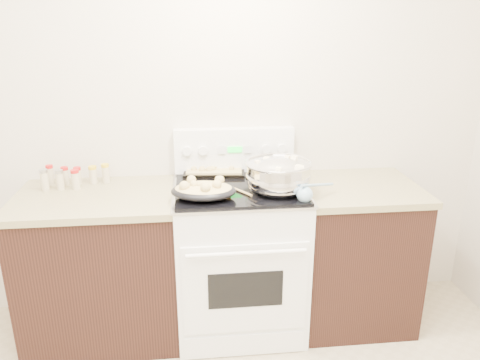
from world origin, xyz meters
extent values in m
cube|color=beige|center=(0.00, 1.77, 1.35)|extent=(4.00, 0.05, 2.70)
cube|color=black|center=(-0.48, 1.43, 0.44)|extent=(0.90, 0.64, 0.88)
cube|color=brown|center=(-0.48, 1.43, 0.90)|extent=(0.93, 0.67, 0.04)
cube|color=black|center=(1.08, 1.43, 0.44)|extent=(0.70, 0.64, 0.88)
cube|color=brown|center=(1.08, 1.43, 0.90)|extent=(0.73, 0.67, 0.04)
cube|color=white|center=(0.35, 1.42, 0.46)|extent=(0.76, 0.66, 0.92)
cube|color=white|center=(0.35, 1.08, 0.45)|extent=(0.70, 0.01, 0.55)
cube|color=black|center=(0.35, 1.08, 0.46)|extent=(0.42, 0.01, 0.22)
cylinder|color=white|center=(0.35, 1.04, 0.70)|extent=(0.65, 0.02, 0.02)
cube|color=white|center=(0.35, 1.09, 0.08)|extent=(0.70, 0.01, 0.14)
cube|color=silver|center=(0.35, 1.42, 0.93)|extent=(0.78, 0.68, 0.01)
cube|color=black|center=(0.35, 1.42, 0.94)|extent=(0.74, 0.64, 0.01)
cube|color=white|center=(0.35, 1.72, 1.08)|extent=(0.76, 0.07, 0.28)
cylinder|color=white|center=(0.05, 1.67, 1.10)|extent=(0.06, 0.02, 0.06)
cylinder|color=white|center=(0.15, 1.67, 1.10)|extent=(0.06, 0.02, 0.06)
cylinder|color=white|center=(0.55, 1.67, 1.10)|extent=(0.06, 0.02, 0.06)
cylinder|color=white|center=(0.65, 1.67, 1.10)|extent=(0.06, 0.02, 0.06)
cube|color=#19E533|center=(0.35, 1.67, 1.10)|extent=(0.09, 0.00, 0.04)
cube|color=silver|center=(0.27, 1.67, 1.10)|extent=(0.05, 0.00, 0.05)
cube|color=silver|center=(0.43, 1.67, 1.10)|extent=(0.05, 0.00, 0.05)
ellipsoid|color=silver|center=(0.56, 1.33, 1.02)|extent=(0.48, 0.48, 0.23)
cylinder|color=silver|center=(0.56, 1.33, 0.95)|extent=(0.21, 0.21, 0.01)
torus|color=silver|center=(0.56, 1.33, 1.11)|extent=(0.38, 0.38, 0.02)
cylinder|color=silver|center=(0.56, 1.33, 1.04)|extent=(0.36, 0.36, 0.13)
cylinder|color=brown|center=(0.56, 1.33, 1.10)|extent=(0.34, 0.34, 0.00)
cube|color=#FFF0BC|center=(0.64, 1.44, 1.10)|extent=(0.04, 0.04, 0.03)
cube|color=#FFF0BC|center=(0.45, 1.37, 1.10)|extent=(0.04, 0.04, 0.02)
cube|color=#FFF0BC|center=(0.54, 1.22, 1.10)|extent=(0.04, 0.04, 0.03)
cube|color=#FFF0BC|center=(0.67, 1.42, 1.10)|extent=(0.05, 0.05, 0.03)
cube|color=#FFF0BC|center=(0.56, 1.27, 1.10)|extent=(0.03, 0.03, 0.02)
cube|color=#FFF0BC|center=(0.52, 1.32, 1.10)|extent=(0.05, 0.05, 0.03)
cube|color=#FFF0BC|center=(0.51, 1.42, 1.10)|extent=(0.04, 0.04, 0.03)
cube|color=#FFF0BC|center=(0.66, 1.24, 1.10)|extent=(0.04, 0.04, 0.03)
cube|color=#FFF0BC|center=(0.67, 1.23, 1.10)|extent=(0.04, 0.04, 0.03)
cube|color=#FFF0BC|center=(0.51, 1.29, 1.10)|extent=(0.04, 0.04, 0.02)
ellipsoid|color=black|center=(0.14, 1.25, 0.98)|extent=(0.39, 0.29, 0.08)
ellipsoid|color=#D6BB72|center=(0.14, 1.25, 1.00)|extent=(0.35, 0.26, 0.06)
sphere|color=#D6BB72|center=(0.22, 1.31, 1.03)|extent=(0.04, 0.04, 0.04)
sphere|color=#D6BB72|center=(0.15, 1.18, 1.03)|extent=(0.05, 0.05, 0.05)
sphere|color=#D6BB72|center=(0.08, 1.25, 1.03)|extent=(0.04, 0.04, 0.04)
sphere|color=#D6BB72|center=(0.11, 1.24, 1.03)|extent=(0.04, 0.04, 0.04)
sphere|color=#D6BB72|center=(0.21, 1.21, 1.03)|extent=(0.05, 0.05, 0.05)
sphere|color=#D6BB72|center=(0.23, 1.31, 1.03)|extent=(0.05, 0.05, 0.05)
sphere|color=#D6BB72|center=(0.07, 1.31, 1.03)|extent=(0.05, 0.05, 0.05)
sphere|color=#D6BB72|center=(0.03, 1.23, 1.03)|extent=(0.06, 0.06, 0.06)
cube|color=black|center=(0.22, 1.70, 0.95)|extent=(0.41, 0.30, 0.02)
cube|color=#D6BB72|center=(0.22, 1.70, 0.97)|extent=(0.37, 0.26, 0.02)
sphere|color=#D6BB72|center=(0.21, 1.66, 0.98)|extent=(0.04, 0.04, 0.04)
sphere|color=#D6BB72|center=(0.23, 1.69, 0.98)|extent=(0.03, 0.03, 0.03)
sphere|color=#D6BB72|center=(0.19, 1.65, 0.98)|extent=(0.04, 0.04, 0.04)
sphere|color=#D6BB72|center=(0.27, 1.78, 0.98)|extent=(0.04, 0.04, 0.04)
sphere|color=#D6BB72|center=(0.19, 1.77, 0.98)|extent=(0.03, 0.03, 0.03)
sphere|color=#D6BB72|center=(0.09, 1.67, 0.98)|extent=(0.04, 0.04, 0.04)
sphere|color=#D6BB72|center=(0.34, 1.76, 0.98)|extent=(0.03, 0.03, 0.03)
sphere|color=#D6BB72|center=(0.33, 1.66, 0.98)|extent=(0.04, 0.04, 0.04)
sphere|color=#D6BB72|center=(0.33, 1.72, 0.98)|extent=(0.03, 0.03, 0.03)
sphere|color=#D6BB72|center=(0.14, 1.65, 0.98)|extent=(0.04, 0.04, 0.04)
cylinder|color=tan|center=(0.33, 1.35, 0.95)|extent=(0.16, 0.22, 0.01)
sphere|color=tan|center=(0.27, 1.26, 0.96)|extent=(0.04, 0.04, 0.04)
sphere|color=#7DA2BB|center=(0.68, 1.16, 0.98)|extent=(0.09, 0.09, 0.09)
cylinder|color=#7DA2BB|center=(0.77, 1.23, 1.01)|extent=(0.24, 0.19, 0.08)
cylinder|color=#BFB28C|center=(-0.78, 1.64, 0.97)|extent=(0.04, 0.04, 0.11)
cylinder|color=#B21414|center=(-0.78, 1.64, 1.04)|extent=(0.04, 0.04, 0.02)
cylinder|color=#BFB28C|center=(-0.69, 1.63, 0.97)|extent=(0.04, 0.04, 0.10)
cylinder|color=#B21414|center=(-0.69, 1.63, 1.02)|extent=(0.04, 0.04, 0.02)
cylinder|color=#BFB28C|center=(-0.61, 1.62, 0.97)|extent=(0.04, 0.04, 0.09)
cylinder|color=#B21414|center=(-0.61, 1.62, 1.02)|extent=(0.04, 0.04, 0.02)
cylinder|color=#BFB28C|center=(-0.53, 1.64, 0.97)|extent=(0.05, 0.05, 0.09)
cylinder|color=gold|center=(-0.53, 1.64, 1.02)|extent=(0.05, 0.05, 0.02)
cylinder|color=#BFB28C|center=(-0.45, 1.64, 0.97)|extent=(0.04, 0.04, 0.10)
cylinder|color=gold|center=(-0.45, 1.64, 1.03)|extent=(0.05, 0.05, 0.02)
cylinder|color=#BFB28C|center=(-0.78, 1.54, 0.98)|extent=(0.05, 0.05, 0.11)
cylinder|color=#B2B2B7|center=(-0.78, 1.54, 1.04)|extent=(0.05, 0.05, 0.02)
cylinder|color=#BFB28C|center=(-0.70, 1.54, 0.97)|extent=(0.05, 0.05, 0.10)
cylinder|color=#B2B2B7|center=(-0.70, 1.54, 1.03)|extent=(0.05, 0.05, 0.02)
cylinder|color=#BFB28C|center=(-0.61, 1.54, 0.97)|extent=(0.05, 0.05, 0.10)
cylinder|color=#B21414|center=(-0.61, 1.54, 1.03)|extent=(0.05, 0.05, 0.02)
camera|label=1|loc=(0.08, -1.15, 1.88)|focal=35.00mm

